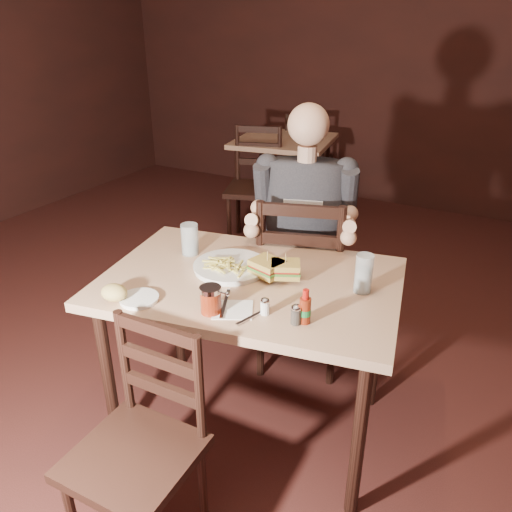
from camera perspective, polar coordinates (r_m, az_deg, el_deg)
The scene contains 24 objects.
room_shell at distance 1.89m, azimuth -10.56°, elevation 15.40°, with size 7.00×7.00×7.00m.
main_table at distance 2.05m, azimuth -0.67°, elevation -4.64°, with size 1.30×0.99×0.77m.
bg_table at distance 4.49m, azimuth 3.24°, elevation 12.14°, with size 0.91×0.91×0.77m.
chair_far at distance 2.60m, azimuth 5.24°, elevation -2.77°, with size 0.45×0.50×0.98m, color black, non-canonical shape.
chair_near at distance 1.81m, azimuth -13.84°, elevation -21.40°, with size 0.39×0.42×0.84m, color black, non-canonical shape.
bg_chair_far at distance 5.03m, azimuth 5.93°, elevation 10.91°, with size 0.42×0.46×0.92m, color black, non-canonical shape.
bg_chair_near at distance 4.07m, azimuth -0.20°, elevation 7.68°, with size 0.43×0.47×0.94m, color black, non-canonical shape.
diner at distance 2.38m, azimuth 5.56°, elevation 6.41°, with size 0.51×0.40×0.88m, color #2F2F34, non-canonical shape.
dinner_plate at distance 2.09m, azimuth -2.90°, elevation -1.29°, with size 0.30×0.30×0.02m, color white.
sandwich_left at distance 1.99m, azimuth 1.31°, elevation -0.70°, with size 0.13×0.10×0.10m, color gold, non-canonical shape.
sandwich_right at distance 1.98m, azimuth 3.40°, elevation -1.02°, with size 0.11×0.09×0.10m, color gold, non-canonical shape.
fries_pile at distance 2.04m, azimuth -3.32°, elevation -1.11°, with size 0.22×0.16×0.04m, color #D6CA60, non-canonical shape.
ketchup_dollop at distance 1.99m, azimuth 3.83°, elevation -2.33°, with size 0.04×0.04×0.01m, color maroon.
glass_left at distance 2.21m, azimuth -7.57°, elevation 1.91°, with size 0.08×0.08×0.14m, color silver.
glass_right at distance 1.93m, azimuth 12.21°, elevation -1.97°, with size 0.07×0.07×0.15m, color silver.
hot_sauce at distance 1.71m, azimuth 5.65°, elevation -5.74°, with size 0.04×0.04×0.13m, color maroon, non-canonical shape.
salt_shaker at distance 1.77m, azimuth 1.04°, elevation -5.80°, with size 0.03×0.03×0.06m, color white, non-canonical shape.
pepper_shaker at distance 1.72m, azimuth 4.60°, elevation -6.72°, with size 0.04×0.04×0.07m, color #38332D, non-canonical shape.
syrup_dispenser at distance 1.77m, azimuth -5.19°, elevation -5.00°, with size 0.08×0.08×0.10m, color maroon, non-canonical shape.
napkin at distance 1.81m, azimuth -2.68°, elevation -6.14°, with size 0.14×0.13×0.00m, color white.
knife at distance 1.84m, azimuth -3.55°, elevation -5.39°, with size 0.01×0.21×0.00m, color silver.
fork at distance 1.76m, azimuth -0.29°, elevation -6.86°, with size 0.01×0.16×0.01m, color silver.
side_plate at distance 1.91m, azimuth -13.20°, elevation -4.87°, with size 0.14×0.14×0.01m, color white.
bread_roll at distance 1.90m, azimuth -15.90°, elevation -4.03°, with size 0.10×0.08×0.06m, color tan.
Camera 1 is at (1.17, -1.45, 1.72)m, focal length 35.00 mm.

